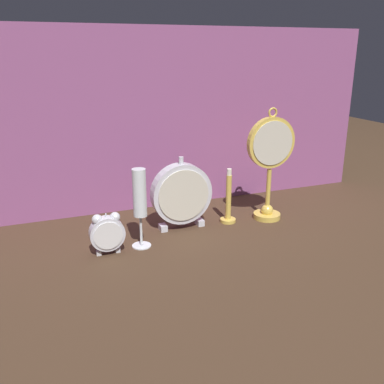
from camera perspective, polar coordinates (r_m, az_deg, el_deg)
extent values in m
plane|color=#422D1E|center=(1.19, 1.41, -6.67)|extent=(4.00, 4.00, 0.00)
cube|color=#8E4C7F|center=(1.40, -3.70, 9.51)|extent=(1.48, 0.01, 0.58)
cylinder|color=gold|center=(1.37, 9.94, -3.11)|extent=(0.08, 0.08, 0.02)
sphere|color=gold|center=(1.36, 9.98, -2.40)|extent=(0.04, 0.04, 0.04)
cylinder|color=gold|center=(1.34, 10.12, 0.05)|extent=(0.01, 0.01, 0.14)
cylinder|color=gold|center=(1.30, 10.50, 6.49)|extent=(0.15, 0.02, 0.15)
cylinder|color=beige|center=(1.30, 10.73, 6.40)|extent=(0.13, 0.00, 0.13)
torus|color=gold|center=(1.29, 10.73, 10.38)|extent=(0.03, 0.01, 0.03)
cube|color=silver|center=(1.14, -12.33, -7.95)|extent=(0.01, 0.01, 0.01)
cube|color=silver|center=(1.15, -9.87, -7.61)|extent=(0.01, 0.01, 0.01)
cylinder|color=silver|center=(1.12, -11.26, -5.44)|extent=(0.09, 0.03, 0.09)
cylinder|color=silver|center=(1.11, -11.10, -5.76)|extent=(0.07, 0.00, 0.07)
sphere|color=silver|center=(1.10, -12.54, -3.61)|extent=(0.03, 0.03, 0.03)
sphere|color=silver|center=(1.11, -10.24, -3.33)|extent=(0.03, 0.03, 0.03)
cylinder|color=silver|center=(1.10, -11.41, -3.21)|extent=(0.00, 0.00, 0.02)
cube|color=silver|center=(1.26, -3.89, -4.76)|extent=(0.02, 0.03, 0.02)
cube|color=silver|center=(1.30, 1.03, -4.04)|extent=(0.02, 0.03, 0.02)
cylinder|color=silver|center=(1.24, -1.43, -0.20)|extent=(0.18, 0.04, 0.18)
cylinder|color=beige|center=(1.22, -1.10, -0.49)|extent=(0.15, 0.00, 0.15)
cylinder|color=silver|center=(1.21, -1.46, 4.25)|extent=(0.01, 0.01, 0.02)
cylinder|color=silver|center=(1.17, -6.73, -7.04)|extent=(0.05, 0.05, 0.01)
cylinder|color=silver|center=(1.15, -6.82, -5.06)|extent=(0.01, 0.01, 0.08)
cylinder|color=white|center=(1.12, -7.02, -0.10)|extent=(0.04, 0.04, 0.13)
cylinder|color=#DBC675|center=(1.12, -6.97, -1.19)|extent=(0.03, 0.03, 0.08)
cylinder|color=gold|center=(1.33, 4.80, -3.77)|extent=(0.05, 0.05, 0.01)
cylinder|color=gold|center=(1.30, 4.89, -0.71)|extent=(0.02, 0.02, 0.14)
cylinder|color=silver|center=(1.28, 4.99, 2.67)|extent=(0.01, 0.01, 0.02)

